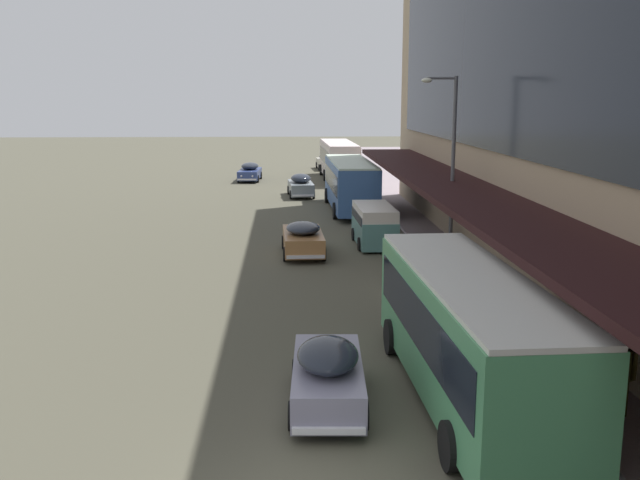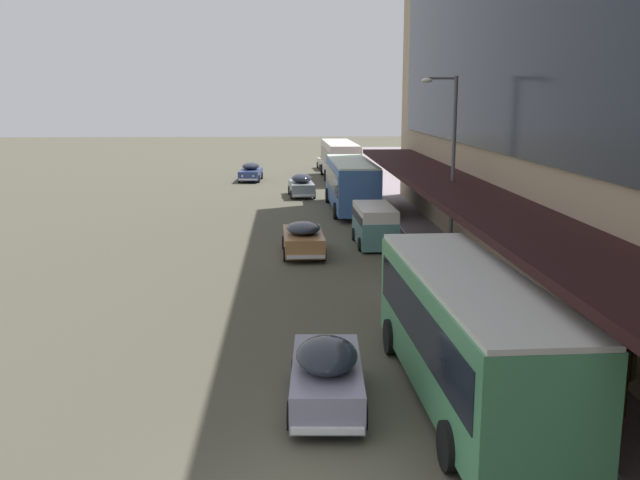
{
  "view_description": "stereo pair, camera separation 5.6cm",
  "coord_description": "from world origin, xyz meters",
  "px_view_note": "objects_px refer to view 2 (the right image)",
  "views": [
    {
      "loc": [
        -0.32,
        -11.63,
        7.18
      ],
      "look_at": [
        0.97,
        15.17,
        1.77
      ],
      "focal_mm": 40.0,
      "sensor_mm": 36.0,
      "label": 1
    },
    {
      "loc": [
        -0.26,
        -11.63,
        7.18
      ],
      "look_at": [
        0.97,
        15.17,
        1.77
      ],
      "focal_mm": 40.0,
      "sensor_mm": 36.0,
      "label": 2
    }
  ],
  "objects_px": {
    "sedan_second_mid": "(303,238)",
    "sedan_lead_mid": "(327,374)",
    "sedan_lead_near": "(251,172)",
    "street_lamp": "(450,158)",
    "transit_bus_kerbside_far": "(351,182)",
    "sedan_trailing_mid": "(327,162)",
    "transit_bus_kerbside_front": "(468,329)",
    "sedan_far_back": "(301,185)",
    "fire_hydrant": "(563,361)",
    "sedan_trailing_near": "(416,274)",
    "vw_van": "(374,223)",
    "transit_bus_kerbside_rear": "(340,158)",
    "pedestrian_at_kerb": "(622,372)"
  },
  "relations": [
    {
      "from": "sedan_second_mid",
      "to": "sedan_lead_mid",
      "type": "relative_size",
      "value": 1.03
    },
    {
      "from": "sedan_lead_near",
      "to": "street_lamp",
      "type": "bearing_deg",
      "value": -73.1
    },
    {
      "from": "transit_bus_kerbside_far",
      "to": "sedan_trailing_mid",
      "type": "bearing_deg",
      "value": 90.04
    },
    {
      "from": "transit_bus_kerbside_front",
      "to": "sedan_lead_near",
      "type": "height_order",
      "value": "transit_bus_kerbside_front"
    },
    {
      "from": "sedan_far_back",
      "to": "fire_hydrant",
      "type": "distance_m",
      "value": 35.21
    },
    {
      "from": "sedan_second_mid",
      "to": "street_lamp",
      "type": "bearing_deg",
      "value": -24.92
    },
    {
      "from": "sedan_lead_mid",
      "to": "sedan_trailing_near",
      "type": "height_order",
      "value": "sedan_lead_mid"
    },
    {
      "from": "sedan_second_mid",
      "to": "sedan_far_back",
      "type": "bearing_deg",
      "value": 89.06
    },
    {
      "from": "vw_van",
      "to": "sedan_second_mid",
      "type": "bearing_deg",
      "value": -149.22
    },
    {
      "from": "transit_bus_kerbside_rear",
      "to": "sedan_lead_mid",
      "type": "height_order",
      "value": "transit_bus_kerbside_rear"
    },
    {
      "from": "sedan_trailing_mid",
      "to": "sedan_far_back",
      "type": "relative_size",
      "value": 1.02
    },
    {
      "from": "sedan_lead_near",
      "to": "sedan_far_back",
      "type": "distance_m",
      "value": 11.16
    },
    {
      "from": "transit_bus_kerbside_front",
      "to": "sedan_trailing_near",
      "type": "bearing_deg",
      "value": 86.95
    },
    {
      "from": "transit_bus_kerbside_front",
      "to": "fire_hydrant",
      "type": "bearing_deg",
      "value": 23.71
    },
    {
      "from": "transit_bus_kerbside_front",
      "to": "vw_van",
      "type": "distance_m",
      "value": 18.52
    },
    {
      "from": "sedan_lead_mid",
      "to": "sedan_trailing_near",
      "type": "relative_size",
      "value": 0.99
    },
    {
      "from": "transit_bus_kerbside_far",
      "to": "sedan_lead_near",
      "type": "height_order",
      "value": "transit_bus_kerbside_far"
    },
    {
      "from": "sedan_trailing_mid",
      "to": "sedan_far_back",
      "type": "xyz_separation_m",
      "value": [
        -3.01,
        -19.77,
        0.05
      ]
    },
    {
      "from": "transit_bus_kerbside_rear",
      "to": "fire_hydrant",
      "type": "bearing_deg",
      "value": -86.9
    },
    {
      "from": "sedan_second_mid",
      "to": "sedan_trailing_near",
      "type": "xyz_separation_m",
      "value": [
        4.01,
        -6.79,
        -0.03
      ]
    },
    {
      "from": "transit_bus_kerbside_far",
      "to": "transit_bus_kerbside_front",
      "type": "bearing_deg",
      "value": -89.71
    },
    {
      "from": "transit_bus_kerbside_rear",
      "to": "sedan_far_back",
      "type": "relative_size",
      "value": 2.55
    },
    {
      "from": "sedan_trailing_mid",
      "to": "fire_hydrant",
      "type": "bearing_deg",
      "value": -86.82
    },
    {
      "from": "sedan_lead_mid",
      "to": "fire_hydrant",
      "type": "xyz_separation_m",
      "value": [
        6.18,
        1.33,
        -0.31
      ]
    },
    {
      "from": "sedan_far_back",
      "to": "fire_hydrant",
      "type": "relative_size",
      "value": 6.28
    },
    {
      "from": "pedestrian_at_kerb",
      "to": "fire_hydrant",
      "type": "bearing_deg",
      "value": 98.15
    },
    {
      "from": "transit_bus_kerbside_far",
      "to": "sedan_trailing_near",
      "type": "xyz_separation_m",
      "value": [
        0.66,
        -19.72,
        -1.1
      ]
    },
    {
      "from": "sedan_second_mid",
      "to": "fire_hydrant",
      "type": "height_order",
      "value": "sedan_second_mid"
    },
    {
      "from": "sedan_lead_mid",
      "to": "vw_van",
      "type": "height_order",
      "value": "vw_van"
    },
    {
      "from": "transit_bus_kerbside_front",
      "to": "sedan_lead_mid",
      "type": "relative_size",
      "value": 2.31
    },
    {
      "from": "transit_bus_kerbside_far",
      "to": "street_lamp",
      "type": "height_order",
      "value": "street_lamp"
    },
    {
      "from": "sedan_trailing_mid",
      "to": "sedan_second_mid",
      "type": "distance_m",
      "value": 39.47
    },
    {
      "from": "sedan_trailing_mid",
      "to": "sedan_trailing_near",
      "type": "height_order",
      "value": "sedan_trailing_mid"
    },
    {
      "from": "transit_bus_kerbside_rear",
      "to": "sedan_far_back",
      "type": "xyz_separation_m",
      "value": [
        -3.57,
        -10.77,
        -1.06
      ]
    },
    {
      "from": "transit_bus_kerbside_front",
      "to": "sedan_lead_mid",
      "type": "bearing_deg",
      "value": -178.78
    },
    {
      "from": "sedan_second_mid",
      "to": "fire_hydrant",
      "type": "bearing_deg",
      "value": -67.22
    },
    {
      "from": "transit_bus_kerbside_far",
      "to": "pedestrian_at_kerb",
      "type": "distance_m",
      "value": 30.69
    },
    {
      "from": "transit_bus_kerbside_rear",
      "to": "vw_van",
      "type": "distance_m",
      "value": 28.22
    },
    {
      "from": "transit_bus_kerbside_rear",
      "to": "sedan_lead_mid",
      "type": "distance_m",
      "value": 46.94
    },
    {
      "from": "pedestrian_at_kerb",
      "to": "street_lamp",
      "type": "bearing_deg",
      "value": 92.55
    },
    {
      "from": "sedan_trailing_mid",
      "to": "sedan_lead_mid",
      "type": "bearing_deg",
      "value": -93.24
    },
    {
      "from": "transit_bus_kerbside_front",
      "to": "sedan_lead_near",
      "type": "bearing_deg",
      "value": 99.07
    },
    {
      "from": "vw_van",
      "to": "pedestrian_at_kerb",
      "type": "height_order",
      "value": "pedestrian_at_kerb"
    },
    {
      "from": "sedan_second_mid",
      "to": "sedan_far_back",
      "type": "relative_size",
      "value": 1.02
    },
    {
      "from": "sedan_lead_mid",
      "to": "fire_hydrant",
      "type": "relative_size",
      "value": 6.23
    },
    {
      "from": "sedan_far_back",
      "to": "street_lamp",
      "type": "height_order",
      "value": "street_lamp"
    },
    {
      "from": "transit_bus_kerbside_far",
      "to": "sedan_trailing_near",
      "type": "distance_m",
      "value": 19.76
    },
    {
      "from": "transit_bus_kerbside_far",
      "to": "sedan_lead_mid",
      "type": "height_order",
      "value": "transit_bus_kerbside_far"
    },
    {
      "from": "sedan_trailing_near",
      "to": "fire_hydrant",
      "type": "distance_m",
      "value": 8.67
    },
    {
      "from": "transit_bus_kerbside_rear",
      "to": "sedan_far_back",
      "type": "bearing_deg",
      "value": -108.36
    }
  ]
}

